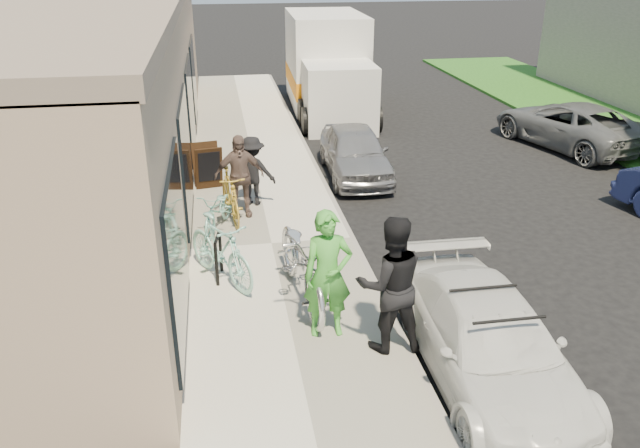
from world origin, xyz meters
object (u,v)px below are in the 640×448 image
sedan_silver (355,152)px  tandem_bike (302,261)px  sedan_white (489,342)px  cruiser_bike_b (219,210)px  man_standing (390,284)px  cruiser_bike_c (230,195)px  sandwich_board (208,166)px  bike_rack (218,253)px  moving_truck (328,69)px  bystander_a (253,171)px  bystander_b (239,176)px  far_car_gray (569,124)px  cruiser_bike_a (220,250)px  woman_rider (328,275)px

sedan_silver → tandem_bike: tandem_bike is taller
sedan_white → cruiser_bike_b: bearing=124.4°
man_standing → cruiser_bike_c: man_standing is taller
sandwich_board → bike_rack: bearing=-98.3°
moving_truck → cruiser_bike_c: bearing=-108.9°
bystander_a → bystander_b: size_ratio=0.87×
sedan_white → cruiser_bike_c: size_ratio=2.33×
sandwich_board → moving_truck: moving_truck is taller
far_car_gray → cruiser_bike_b: (-9.91, -4.49, -0.08)m
sedan_silver → cruiser_bike_a: cruiser_bike_a is taller
bystander_a → bystander_b: (-0.31, -0.59, 0.11)m
woman_rider → man_standing: man_standing is taller
woman_rider → bystander_b: bearing=104.5°
tandem_bike → cruiser_bike_b: 3.18m
sandwich_board → far_car_gray: bearing=1.4°
moving_truck → bystander_a: bearing=-107.7°
far_car_gray → bystander_a: 9.72m
far_car_gray → bystander_b: bystander_b is taller
bike_rack → sandwich_board: size_ratio=0.77×
man_standing → sedan_silver: bearing=-98.3°
sedan_white → sedan_silver: (0.04, 8.13, 0.04)m
cruiser_bike_a → bystander_a: (0.76, 3.31, 0.19)m
far_car_gray → man_standing: (-7.69, -8.85, 0.48)m
man_standing → cruiser_bike_b: man_standing is taller
sedan_white → bystander_b: size_ratio=2.35×
man_standing → bystander_a: (-1.46, 5.57, -0.23)m
woman_rider → tandem_bike: bearing=104.8°
bike_rack → far_car_gray: bearing=33.2°
woman_rider → bystander_a: 5.15m
far_car_gray → bystander_b: bearing=6.7°
moving_truck → cruiser_bike_b: bearing=-109.3°
far_car_gray → cruiser_bike_c: bearing=7.2°
tandem_bike → cruiser_bike_b: size_ratio=1.65×
sandwich_board → bystander_b: 1.92m
cruiser_bike_c → bike_rack: bearing=-105.1°
woman_rider → cruiser_bike_c: size_ratio=1.09×
bike_rack → cruiser_bike_b: 2.01m
cruiser_bike_a → bystander_b: (0.45, 2.73, 0.30)m
far_car_gray → tandem_bike: size_ratio=1.81×
cruiser_bike_b → cruiser_bike_c: bearing=79.5°
woman_rider → cruiser_bike_b: (-1.45, 3.89, -0.53)m
bike_rack → sedan_white: (3.38, -3.08, -0.04)m
tandem_bike → man_standing: man_standing is taller
bike_rack → moving_truck: bearing=71.6°
bike_rack → bystander_b: bearing=79.5°
bystander_b → sandwich_board: bearing=103.5°
moving_truck → man_standing: 14.39m
far_car_gray → bystander_a: bearing=4.2°
tandem_bike → moving_truck: bearing=72.2°
sandwich_board → bystander_a: bystander_a is taller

